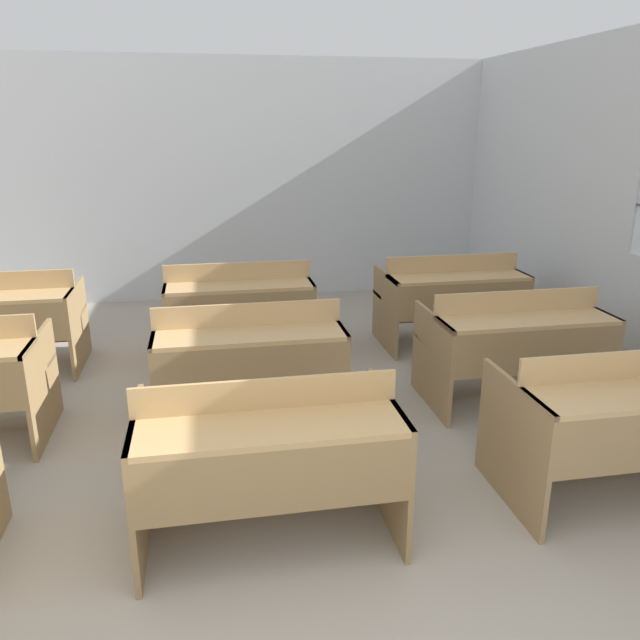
# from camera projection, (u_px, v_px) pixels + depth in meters

# --- Properties ---
(wall_back) EXTENTS (6.26, 0.06, 2.72)m
(wall_back) POSITION_uv_depth(u_px,v_px,m) (222.00, 182.00, 7.16)
(wall_back) COLOR silver
(wall_back) RESTS_ON ground_plane
(bench_front_center) EXTENTS (1.27, 0.77, 0.86)m
(bench_front_center) POSITION_uv_depth(u_px,v_px,m) (268.00, 453.00, 3.03)
(bench_front_center) COLOR olive
(bench_front_center) RESTS_ON ground_plane
(bench_front_right) EXTENTS (1.27, 0.77, 0.86)m
(bench_front_right) POSITION_uv_depth(u_px,v_px,m) (623.00, 418.00, 3.39)
(bench_front_right) COLOR #96774D
(bench_front_right) RESTS_ON ground_plane
(bench_second_center) EXTENTS (1.27, 0.77, 0.86)m
(bench_second_center) POSITION_uv_depth(u_px,v_px,m) (249.00, 358.00, 4.26)
(bench_second_center) COLOR #997A50
(bench_second_center) RESTS_ON ground_plane
(bench_second_right) EXTENTS (1.27, 0.77, 0.86)m
(bench_second_right) POSITION_uv_depth(u_px,v_px,m) (515.00, 342.00, 4.57)
(bench_second_right) COLOR #997A50
(bench_second_right) RESTS_ON ground_plane
(bench_third_center) EXTENTS (1.27, 0.77, 0.86)m
(bench_third_center) POSITION_uv_depth(u_px,v_px,m) (239.00, 305.00, 5.48)
(bench_third_center) COLOR #987A50
(bench_third_center) RESTS_ON ground_plane
(bench_third_right) EXTENTS (1.27, 0.77, 0.86)m
(bench_third_right) POSITION_uv_depth(u_px,v_px,m) (451.00, 296.00, 5.79)
(bench_third_right) COLOR #95774C
(bench_third_right) RESTS_ON ground_plane
(wastepaper_bin) EXTENTS (0.26, 0.26, 0.31)m
(wastepaper_bin) POSITION_uv_depth(u_px,v_px,m) (491.00, 301.00, 6.78)
(wastepaper_bin) COLOR #33477A
(wastepaper_bin) RESTS_ON ground_plane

